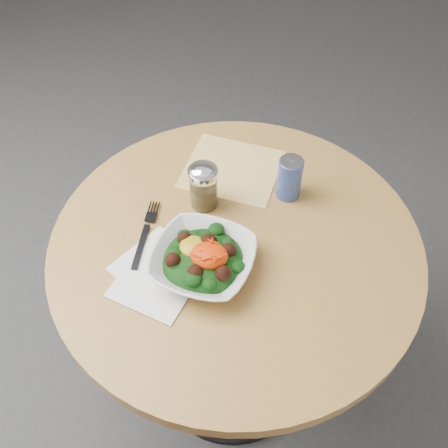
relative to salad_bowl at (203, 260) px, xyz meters
name	(u,v)px	position (x,y,z in m)	size (l,w,h in m)	color
ground	(232,369)	(0.06, 0.10, -0.78)	(6.00, 6.00, 0.00)	#313134
table	(234,284)	(0.06, 0.10, -0.23)	(0.90, 0.90, 0.75)	black
cloth_napkin	(232,169)	(0.01, 0.33, -0.03)	(0.25, 0.23, 0.00)	orange
paper_napkins	(157,274)	(-0.10, -0.04, -0.03)	(0.24, 0.26, 0.00)	white
salad_bowl	(203,260)	(0.00, 0.00, 0.00)	(0.26, 0.26, 0.09)	silver
fork	(146,232)	(-0.16, 0.08, -0.03)	(0.03, 0.21, 0.00)	black
spice_shaker	(203,186)	(-0.04, 0.20, 0.03)	(0.07, 0.07, 0.13)	silver
beverage_can	(289,178)	(0.17, 0.27, 0.03)	(0.06, 0.06, 0.12)	navy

